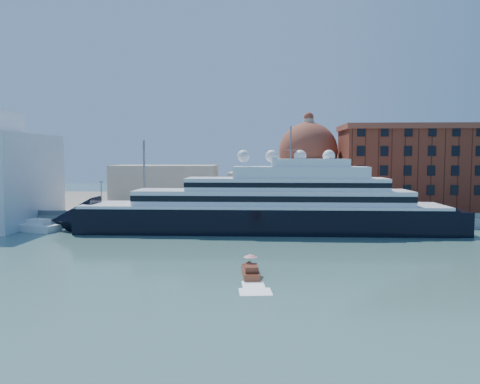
{
  "coord_description": "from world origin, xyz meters",
  "views": [
    {
      "loc": [
        8.81,
        -79.23,
        16.7
      ],
      "look_at": [
        4.05,
        18.0,
        9.21
      ],
      "focal_mm": 35.0,
      "sensor_mm": 36.0,
      "label": 1
    }
  ],
  "objects": [
    {
      "name": "quay",
      "position": [
        0.0,
        34.0,
        1.25
      ],
      "size": [
        180.0,
        10.0,
        2.5
      ],
      "primitive_type": "cube",
      "color": "gray",
      "rests_on": "ground"
    },
    {
      "name": "service_barge",
      "position": [
        -42.7,
        21.93,
        0.86
      ],
      "size": [
        13.98,
        8.28,
        2.98
      ],
      "rotation": [
        0.0,
        0.0,
        -0.31
      ],
      "color": "white",
      "rests_on": "ground"
    },
    {
      "name": "warehouse",
      "position": [
        52.0,
        52.0,
        13.79
      ],
      "size": [
        43.0,
        19.0,
        23.25
      ],
      "color": "maroon",
      "rests_on": "land"
    },
    {
      "name": "water_taxi",
      "position": [
        7.16,
        -15.24,
        0.76
      ],
      "size": [
        2.89,
        6.84,
        3.16
      ],
      "rotation": [
        0.0,
        0.0,
        0.1
      ],
      "color": "maroon",
      "rests_on": "ground"
    },
    {
      "name": "lamp_posts",
      "position": [
        -12.67,
        32.27,
        9.84
      ],
      "size": [
        120.8,
        2.4,
        18.0
      ],
      "color": "slate",
      "rests_on": "quay"
    },
    {
      "name": "superyacht",
      "position": [
        6.18,
        23.0,
        4.68
      ],
      "size": [
        90.73,
        12.58,
        27.12
      ],
      "color": "black",
      "rests_on": "ground"
    },
    {
      "name": "church",
      "position": [
        6.39,
        57.72,
        10.91
      ],
      "size": [
        66.0,
        18.0,
        25.5
      ],
      "color": "beige",
      "rests_on": "land"
    },
    {
      "name": "quay_fence",
      "position": [
        0.0,
        29.5,
        3.1
      ],
      "size": [
        180.0,
        0.1,
        1.2
      ],
      "primitive_type": "cube",
      "color": "slate",
      "rests_on": "quay"
    },
    {
      "name": "land",
      "position": [
        0.0,
        75.0,
        1.0
      ],
      "size": [
        260.0,
        72.0,
        2.0
      ],
      "primitive_type": "cube",
      "color": "slate",
      "rests_on": "ground"
    },
    {
      "name": "ground",
      "position": [
        0.0,
        0.0,
        0.0
      ],
      "size": [
        400.0,
        400.0,
        0.0
      ],
      "primitive_type": "plane",
      "color": "#375F5B",
      "rests_on": "ground"
    }
  ]
}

